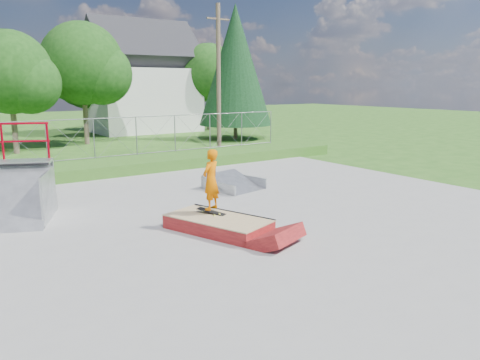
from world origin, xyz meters
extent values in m
plane|color=#295819|center=(0.00, 0.00, 0.00)|extent=(120.00, 120.00, 0.00)
cube|color=gray|center=(0.00, 0.00, 0.02)|extent=(20.00, 16.00, 0.04)
cube|color=#295819|center=(0.00, 9.50, 0.25)|extent=(24.00, 3.00, 0.50)
cube|color=maroon|center=(-0.30, -0.36, 0.19)|extent=(2.12, 2.97, 0.38)
cube|color=tan|center=(-0.30, -0.36, 0.39)|extent=(2.15, 3.00, 0.03)
cube|color=black|center=(-0.25, 0.04, 0.45)|extent=(0.60, 0.79, 0.13)
imported|color=#D56200|center=(-0.25, 0.04, 1.25)|extent=(0.69, 0.60, 1.60)
cube|color=silver|center=(9.00, 26.00, 2.50)|extent=(8.00, 6.00, 5.00)
cube|color=#27272B|center=(9.00, 26.00, 5.90)|extent=(8.40, 6.08, 6.08)
cylinder|color=#4F3F31|center=(7.50, 12.00, 4.00)|extent=(0.24, 0.24, 8.00)
cylinder|color=#4F3F31|center=(-2.00, 18.00, 1.22)|extent=(0.30, 0.30, 2.45)
sphere|color=#153E11|center=(-2.00, 18.00, 4.41)|extent=(4.48, 4.48, 4.48)
sphere|color=#153E11|center=(-1.16, 17.44, 3.85)|extent=(3.36, 3.36, 3.36)
cylinder|color=#4F3F31|center=(2.50, 20.00, 1.40)|extent=(0.30, 0.30, 2.80)
sphere|color=#153E11|center=(2.50, 20.00, 5.04)|extent=(5.12, 5.12, 5.12)
sphere|color=#153E11|center=(3.46, 19.36, 4.40)|extent=(3.84, 3.84, 3.84)
cylinder|color=#4F3F31|center=(14.00, 24.00, 1.31)|extent=(0.30, 0.30, 2.62)
sphere|color=#153E11|center=(14.00, 24.00, 4.72)|extent=(4.80, 4.80, 4.80)
sphere|color=#153E11|center=(14.90, 23.40, 4.12)|extent=(3.60, 3.60, 3.60)
cylinder|color=#4F3F31|center=(5.00, 28.00, 1.05)|extent=(0.30, 0.30, 2.10)
sphere|color=#153E11|center=(5.00, 28.00, 3.78)|extent=(3.84, 3.84, 3.84)
sphere|color=#153E11|center=(5.72, 27.52, 3.30)|extent=(2.88, 2.88, 2.88)
cylinder|color=#4F3F31|center=(12.00, 17.00, 0.60)|extent=(0.28, 0.28, 1.20)
cone|color=black|center=(12.00, 17.00, 5.05)|extent=(5.04, 5.04, 8.10)
camera|label=1|loc=(-6.42, -10.22, 3.75)|focal=35.00mm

